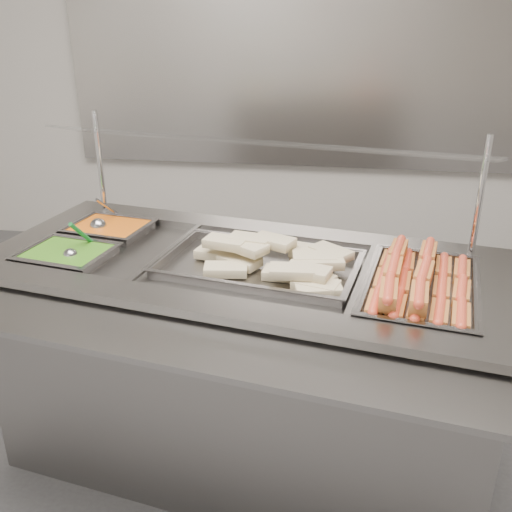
# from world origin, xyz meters

# --- Properties ---
(back_panel) EXTENTS (3.00, 0.04, 1.20)m
(back_panel) POSITION_xyz_m (0.00, 2.45, 1.20)
(back_panel) COLOR #A6A19C
(back_panel) RESTS_ON ground
(steam_counter) EXTENTS (1.77, 1.02, 0.80)m
(steam_counter) POSITION_xyz_m (-0.05, 0.43, 0.40)
(steam_counter) COLOR gray
(steam_counter) RESTS_ON ground
(tray_rail) EXTENTS (1.61, 0.59, 0.05)m
(tray_rail) POSITION_xyz_m (-0.13, -0.02, 0.75)
(tray_rail) COLOR gray
(tray_rail) RESTS_ON steam_counter
(sneeze_guard) EXTENTS (1.48, 0.51, 0.39)m
(sneeze_guard) POSITION_xyz_m (-0.02, 0.62, 1.12)
(sneeze_guard) COLOR silver
(sneeze_guard) RESTS_ON steam_counter
(pan_hotdogs) EXTENTS (0.38, 0.53, 0.09)m
(pan_hotdogs) POSITION_xyz_m (0.50, 0.33, 0.76)
(pan_hotdogs) COLOR gray
(pan_hotdogs) RESTS_ON steam_counter
(pan_wraps) EXTENTS (0.66, 0.46, 0.06)m
(pan_wraps) POSITION_xyz_m (0.00, 0.42, 0.77)
(pan_wraps) COLOR gray
(pan_wraps) RESTS_ON steam_counter
(pan_beans) EXTENTS (0.30, 0.26, 0.09)m
(pan_beans) POSITION_xyz_m (-0.59, 0.66, 0.76)
(pan_beans) COLOR gray
(pan_beans) RESTS_ON steam_counter
(pan_peas) EXTENTS (0.30, 0.26, 0.09)m
(pan_peas) POSITION_xyz_m (-0.63, 0.40, 0.76)
(pan_peas) COLOR gray
(pan_peas) RESTS_ON steam_counter
(hotdogs_in_buns) EXTENTS (0.34, 0.49, 0.10)m
(hotdogs_in_buns) POSITION_xyz_m (0.48, 0.33, 0.80)
(hotdogs_in_buns) COLOR #AE5E24
(hotdogs_in_buns) RESTS_ON pan_hotdogs
(tortilla_wraps) EXTENTS (0.52, 0.34, 0.09)m
(tortilla_wraps) POSITION_xyz_m (0.08, 0.41, 0.81)
(tortilla_wraps) COLOR tan
(tortilla_wraps) RESTS_ON pan_wraps
(ladle) EXTENTS (0.06, 0.17, 0.14)m
(ladle) POSITION_xyz_m (-0.63, 0.65, 0.80)
(ladle) COLOR #A8A9AD
(ladle) RESTS_ON pan_beans
(serving_spoon) EXTENTS (0.05, 0.15, 0.13)m
(serving_spoon) POSITION_xyz_m (-0.61, 0.40, 0.80)
(serving_spoon) COLOR #A8A9AD
(serving_spoon) RESTS_ON pan_peas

